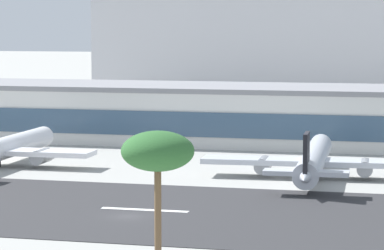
% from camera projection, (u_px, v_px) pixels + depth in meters
% --- Properties ---
extents(ground_plane, '(1400.00, 1400.00, 0.00)m').
position_uv_depth(ground_plane, '(128.00, 217.00, 127.60)').
color(ground_plane, '#9E9E99').
extents(runway_strip, '(800.00, 40.46, 0.08)m').
position_uv_depth(runway_strip, '(139.00, 210.00, 132.27)').
color(runway_strip, '#2D2D30').
rests_on(runway_strip, ground_plane).
extents(runway_centreline_dash_4, '(12.00, 1.20, 0.01)m').
position_uv_depth(runway_centreline_dash_4, '(145.00, 210.00, 132.07)').
color(runway_centreline_dash_4, white).
rests_on(runway_centreline_dash_4, runway_strip).
extents(terminal_building, '(202.09, 26.71, 11.88)m').
position_uv_depth(terminal_building, '(209.00, 113.00, 208.43)').
color(terminal_building, silver).
rests_on(terminal_building, ground_plane).
extents(distant_hotel_block, '(115.26, 39.92, 43.07)m').
position_uv_depth(distant_hotel_block, '(277.00, 33.00, 328.27)').
color(distant_hotel_block, '#BCBCC1').
rests_on(distant_hotel_block, ground_plane).
extents(airliner_black_tail_gate_1, '(36.31, 43.93, 9.17)m').
position_uv_depth(airliner_black_tail_gate_1, '(313.00, 161.00, 158.47)').
color(airliner_black_tail_gate_1, silver).
rests_on(airliner_black_tail_gate_1, ground_plane).
extents(palm_tree_1, '(6.78, 6.78, 14.92)m').
position_uv_depth(palm_tree_1, '(158.00, 153.00, 91.37)').
color(palm_tree_1, brown).
rests_on(palm_tree_1, ground_plane).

